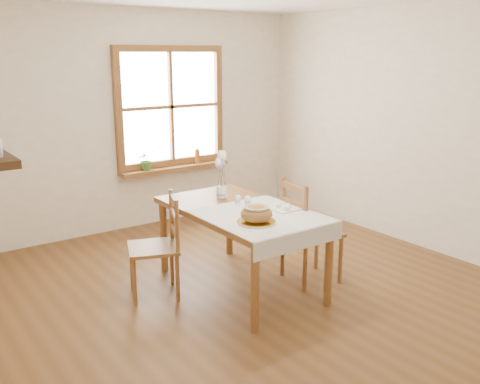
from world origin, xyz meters
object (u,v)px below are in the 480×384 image
object	(u,v)px
bread_plate	(256,222)
flower_vase	(221,193)
chair_right	(312,230)
dining_table	(240,217)
chair_left	(153,246)

from	to	relation	value
bread_plate	flower_vase	world-z (taller)	flower_vase
bread_plate	chair_right	bearing A→B (deg)	12.96
dining_table	chair_right	world-z (taller)	chair_right
dining_table	chair_left	xyz separation A→B (m)	(-0.72, 0.30, -0.21)
dining_table	chair_right	distance (m)	0.71
chair_right	flower_vase	bearing A→B (deg)	51.57
chair_left	bread_plate	xyz separation A→B (m)	(0.57, -0.74, 0.31)
dining_table	flower_vase	distance (m)	0.41
bread_plate	flower_vase	distance (m)	0.85
chair_right	bread_plate	size ratio (longest dim) A/B	3.23
dining_table	flower_vase	bearing A→B (deg)	82.12
chair_right	flower_vase	size ratio (longest dim) A/B	8.99
chair_right	dining_table	bearing A→B (deg)	76.81
bread_plate	flower_vase	size ratio (longest dim) A/B	2.79
chair_left	bread_plate	distance (m)	0.98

